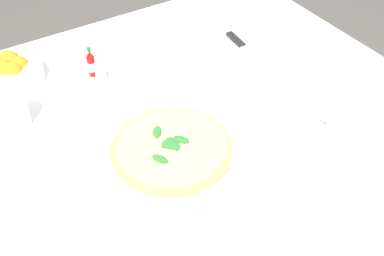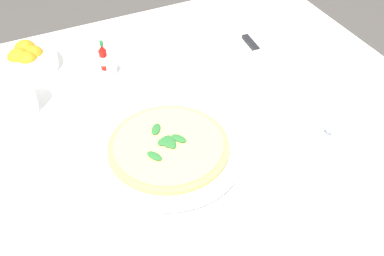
{
  "view_description": "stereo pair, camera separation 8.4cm",
  "coord_description": "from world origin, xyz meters",
  "px_view_note": "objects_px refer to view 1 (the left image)",
  "views": [
    {
      "loc": [
        0.66,
        -0.46,
        1.43
      ],
      "look_at": [
        0.03,
        -0.07,
        0.74
      ],
      "focal_mm": 43.57,
      "sensor_mm": 36.0,
      "label": 1
    },
    {
      "loc": [
        0.7,
        -0.39,
        1.43
      ],
      "look_at": [
        0.03,
        -0.07,
        0.74
      ],
      "focal_mm": 43.57,
      "sensor_mm": 36.0,
      "label": 2
    }
  ],
  "objects_px": {
    "citrus_bowl": "(12,71)",
    "salt_shaker": "(100,71)",
    "water_glass_right_edge": "(10,109)",
    "coffee_cup_far_left": "(308,180)",
    "pizza_plate": "(172,152)",
    "pepper_shaker": "(84,63)",
    "dinner_knife": "(246,49)",
    "pizza": "(172,148)",
    "hot_sauce_bottle": "(91,64)",
    "coffee_cup_near_left": "(310,104)",
    "napkin_folded": "(245,53)"
  },
  "relations": [
    {
      "from": "citrus_bowl",
      "to": "salt_shaker",
      "type": "height_order",
      "value": "citrus_bowl"
    },
    {
      "from": "water_glass_right_edge",
      "to": "coffee_cup_far_left",
      "type": "bearing_deg",
      "value": 41.24
    },
    {
      "from": "pizza_plate",
      "to": "pepper_shaker",
      "type": "relative_size",
      "value": 5.65
    },
    {
      "from": "dinner_knife",
      "to": "pepper_shaker",
      "type": "xyz_separation_m",
      "value": [
        -0.17,
        -0.39,
        0.0
      ]
    },
    {
      "from": "pizza",
      "to": "water_glass_right_edge",
      "type": "distance_m",
      "value": 0.37
    },
    {
      "from": "hot_sauce_bottle",
      "to": "coffee_cup_near_left",
      "type": "bearing_deg",
      "value": 41.49
    },
    {
      "from": "dinner_knife",
      "to": "pepper_shaker",
      "type": "height_order",
      "value": "pepper_shaker"
    },
    {
      "from": "pizza_plate",
      "to": "dinner_knife",
      "type": "distance_m",
      "value": 0.41
    },
    {
      "from": "pizza_plate",
      "to": "coffee_cup_far_left",
      "type": "relative_size",
      "value": 2.44
    },
    {
      "from": "pizza_plate",
      "to": "napkin_folded",
      "type": "bearing_deg",
      "value": 121.96
    },
    {
      "from": "pizza",
      "to": "dinner_knife",
      "type": "relative_size",
      "value": 1.3
    },
    {
      "from": "coffee_cup_near_left",
      "to": "napkin_folded",
      "type": "height_order",
      "value": "coffee_cup_near_left"
    },
    {
      "from": "pizza",
      "to": "dinner_knife",
      "type": "bearing_deg",
      "value": 121.62
    },
    {
      "from": "coffee_cup_near_left",
      "to": "pepper_shaker",
      "type": "relative_size",
      "value": 2.36
    },
    {
      "from": "salt_shaker",
      "to": "napkin_folded",
      "type": "bearing_deg",
      "value": 73.7
    },
    {
      "from": "pizza",
      "to": "citrus_bowl",
      "type": "distance_m",
      "value": 0.49
    },
    {
      "from": "dinner_knife",
      "to": "citrus_bowl",
      "type": "xyz_separation_m",
      "value": [
        -0.22,
        -0.56,
        0.0
      ]
    },
    {
      "from": "water_glass_right_edge",
      "to": "dinner_knife",
      "type": "xyz_separation_m",
      "value": [
        0.06,
        0.6,
        -0.02
      ]
    },
    {
      "from": "napkin_folded",
      "to": "pizza",
      "type": "bearing_deg",
      "value": -56.35
    },
    {
      "from": "pizza_plate",
      "to": "napkin_folded",
      "type": "height_order",
      "value": "napkin_folded"
    },
    {
      "from": "coffee_cup_near_left",
      "to": "napkin_folded",
      "type": "distance_m",
      "value": 0.27
    },
    {
      "from": "coffee_cup_near_left",
      "to": "citrus_bowl",
      "type": "xyz_separation_m",
      "value": [
        -0.49,
        -0.54,
        -0.0
      ]
    },
    {
      "from": "pizza_plate",
      "to": "citrus_bowl",
      "type": "xyz_separation_m",
      "value": [
        -0.44,
        -0.2,
        0.02
      ]
    },
    {
      "from": "napkin_folded",
      "to": "dinner_knife",
      "type": "height_order",
      "value": "dinner_knife"
    },
    {
      "from": "dinner_knife",
      "to": "pepper_shaker",
      "type": "distance_m",
      "value": 0.42
    },
    {
      "from": "citrus_bowl",
      "to": "hot_sauce_bottle",
      "type": "height_order",
      "value": "hot_sauce_bottle"
    },
    {
      "from": "coffee_cup_far_left",
      "to": "salt_shaker",
      "type": "distance_m",
      "value": 0.58
    },
    {
      "from": "pepper_shaker",
      "to": "napkin_folded",
      "type": "bearing_deg",
      "value": 67.14
    },
    {
      "from": "hot_sauce_bottle",
      "to": "salt_shaker",
      "type": "relative_size",
      "value": 1.48
    },
    {
      "from": "pizza_plate",
      "to": "pizza",
      "type": "xyz_separation_m",
      "value": [
        -0.0,
        -0.0,
        0.01
      ]
    },
    {
      "from": "coffee_cup_far_left",
      "to": "coffee_cup_near_left",
      "type": "distance_m",
      "value": 0.22
    },
    {
      "from": "water_glass_right_edge",
      "to": "citrus_bowl",
      "type": "xyz_separation_m",
      "value": [
        -0.17,
        0.05,
        -0.02
      ]
    },
    {
      "from": "citrus_bowl",
      "to": "hot_sauce_bottle",
      "type": "bearing_deg",
      "value": 64.1
    },
    {
      "from": "napkin_folded",
      "to": "pizza_plate",
      "type": "bearing_deg",
      "value": -56.32
    },
    {
      "from": "pizza",
      "to": "coffee_cup_far_left",
      "type": "bearing_deg",
      "value": 39.57
    },
    {
      "from": "hot_sauce_bottle",
      "to": "coffee_cup_far_left",
      "type": "bearing_deg",
      "value": 19.85
    },
    {
      "from": "pizza_plate",
      "to": "coffee_cup_far_left",
      "type": "xyz_separation_m",
      "value": [
        0.22,
        0.18,
        0.02
      ]
    },
    {
      "from": "dinner_knife",
      "to": "salt_shaker",
      "type": "relative_size",
      "value": 3.48
    },
    {
      "from": "pizza",
      "to": "napkin_folded",
      "type": "height_order",
      "value": "pizza"
    },
    {
      "from": "coffee_cup_far_left",
      "to": "pepper_shaker",
      "type": "xyz_separation_m",
      "value": [
        -0.6,
        -0.22,
        -0.0
      ]
    },
    {
      "from": "citrus_bowl",
      "to": "salt_shaker",
      "type": "bearing_deg",
      "value": 58.64
    },
    {
      "from": "water_glass_right_edge",
      "to": "napkin_folded",
      "type": "bearing_deg",
      "value": 84.78
    },
    {
      "from": "coffee_cup_near_left",
      "to": "salt_shaker",
      "type": "relative_size",
      "value": 2.36
    },
    {
      "from": "coffee_cup_far_left",
      "to": "salt_shaker",
      "type": "bearing_deg",
      "value": -160.14
    },
    {
      "from": "citrus_bowl",
      "to": "pepper_shaker",
      "type": "relative_size",
      "value": 2.67
    },
    {
      "from": "pizza",
      "to": "pepper_shaker",
      "type": "distance_m",
      "value": 0.38
    },
    {
      "from": "hot_sauce_bottle",
      "to": "dinner_knife",
      "type": "bearing_deg",
      "value": 69.88
    },
    {
      "from": "coffee_cup_far_left",
      "to": "pizza",
      "type": "bearing_deg",
      "value": -140.43
    },
    {
      "from": "pizza",
      "to": "dinner_knife",
      "type": "xyz_separation_m",
      "value": [
        -0.22,
        0.35,
        -0.0
      ]
    },
    {
      "from": "pizza_plate",
      "to": "coffee_cup_near_left",
      "type": "distance_m",
      "value": 0.34
    }
  ]
}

